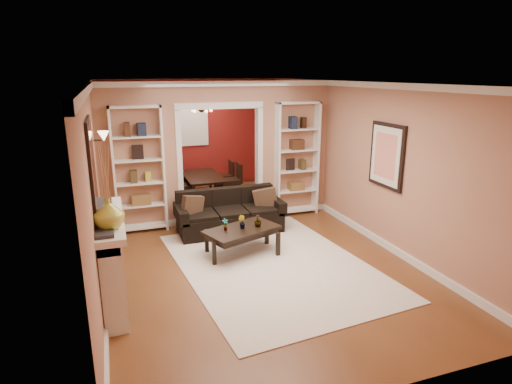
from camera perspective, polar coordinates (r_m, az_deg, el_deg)
name	(u,v)px	position (r m, az deg, el deg)	size (l,w,h in m)	color
floor	(239,240)	(7.60, -2.32, -6.38)	(8.00, 8.00, 0.00)	brown
ceiling	(237,82)	(7.05, -2.56, 14.42)	(8.00, 8.00, 0.00)	white
wall_back	(192,134)	(11.04, -8.48, 7.69)	(8.00, 8.00, 0.00)	tan
wall_front	(377,260)	(3.73, 15.81, -8.75)	(8.00, 8.00, 0.00)	tan
wall_left	(96,175)	(6.92, -20.59, 2.12)	(8.00, 8.00, 0.00)	tan
wall_right	(354,157)	(8.12, 12.99, 4.62)	(8.00, 8.00, 0.00)	tan
partition_wall	(220,153)	(8.34, -4.82, 5.24)	(4.50, 0.15, 2.70)	tan
red_back_panel	(193,135)	(11.02, -8.45, 7.51)	(4.44, 0.04, 2.64)	maroon
dining_window	(193,126)	(10.95, -8.45, 8.68)	(0.78, 0.03, 0.98)	#8CA5CC
area_rug	(273,264)	(6.66, 2.26, -9.63)	(2.66, 3.73, 0.01)	silver
sofa	(230,212)	(7.87, -3.51, -2.66)	(1.95, 0.84, 0.76)	black
pillow_left	(192,206)	(7.64, -8.50, -1.83)	(0.41, 0.12, 0.41)	brown
pillow_right	(266,198)	(7.99, 1.30, -0.82)	(0.42, 0.12, 0.42)	brown
coffee_table	(242,241)	(6.95, -1.88, -6.58)	(1.17, 0.63, 0.44)	black
plant_left	(225,224)	(6.76, -4.12, -4.34)	(0.10, 0.07, 0.20)	#336626
plant_center	(242,222)	(6.83, -1.91, -4.03)	(0.12, 0.09, 0.21)	#336626
plant_right	(258,220)	(6.91, 0.26, -3.80)	(0.12, 0.12, 0.21)	#336626
bookshelf_left	(139,170)	(7.98, -15.33, 2.79)	(0.90, 0.30, 2.30)	white
bookshelf_right	(297,159)	(8.73, 5.42, 4.36)	(0.90, 0.30, 2.30)	white
fireplace	(114,260)	(5.72, -18.44, -8.59)	(0.32, 1.70, 1.16)	white
vase	(109,213)	(5.03, -19.06, -2.72)	(0.35, 0.35, 0.36)	#AEB139
mirror	(92,166)	(5.36, -21.05, 3.29)	(0.03, 0.95, 1.10)	silver
wall_sconce	(100,138)	(7.37, -20.11, 6.76)	(0.18, 0.18, 0.22)	#FFE0A5
framed_art	(386,156)	(7.25, 16.97, 4.65)	(0.04, 0.85, 1.05)	black
dining_table	(204,186)	(10.16, -6.95, 0.80)	(0.83, 1.50, 0.53)	black
dining_chair_nw	(183,186)	(9.75, -9.75, 0.80)	(0.38, 0.38, 0.78)	black
dining_chair_ne	(230,181)	(9.96, -3.52, 1.54)	(0.42, 0.42, 0.85)	black
dining_chair_sw	(178,177)	(10.30, -10.33, 2.02)	(0.46, 0.46, 0.93)	black
dining_chair_se	(223,176)	(10.53, -4.40, 2.13)	(0.39, 0.39, 0.79)	black
chandelier	(202,111)	(9.70, -7.16, 10.64)	(0.50, 0.50, 0.30)	#302116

